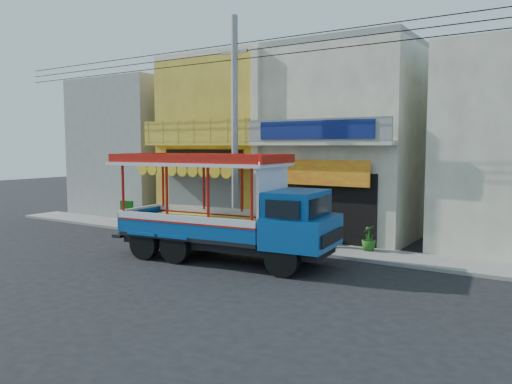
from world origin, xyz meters
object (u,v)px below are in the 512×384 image
(potted_plant_c, at_px, (369,238))
(potted_plant_b, at_px, (316,233))
(green_sign, at_px, (127,214))
(utility_pole, at_px, (238,118))
(songthaew_truck, at_px, (238,211))

(potted_plant_c, bearing_deg, potted_plant_b, -77.16)
(green_sign, bearing_deg, potted_plant_c, 1.36)
(green_sign, distance_m, potted_plant_b, 10.37)
(utility_pole, distance_m, songthaew_truck, 4.60)
(potted_plant_c, bearing_deg, songthaew_truck, -36.86)
(utility_pole, bearing_deg, potted_plant_c, 12.09)
(potted_plant_c, bearing_deg, green_sign, -84.88)
(green_sign, bearing_deg, potted_plant_b, -0.12)
(utility_pole, height_order, green_sign, utility_pole)
(utility_pole, height_order, songthaew_truck, utility_pole)
(green_sign, xyz_separation_m, potted_plant_c, (12.34, 0.29, 0.00))
(potted_plant_b, relative_size, potted_plant_c, 1.08)
(utility_pole, distance_m, green_sign, 8.56)
(utility_pole, xyz_separation_m, potted_plant_b, (3.10, 0.77, -4.40))
(utility_pole, height_order, potted_plant_b, utility_pole)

